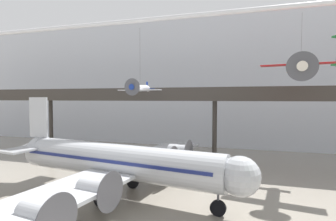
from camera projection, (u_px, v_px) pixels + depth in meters
The scene contains 6 objects.
hangar_back_wall at pixel (222, 81), 51.21m from camera, with size 140.00×3.00×25.68m.
mezzanine_walkway at pixel (214, 99), 38.82m from camera, with size 110.00×3.20×11.16m.
ceiling_truss_beam at pixel (208, 14), 31.88m from camera, with size 120.00×0.60×0.60m.
airliner_silver_main at pixel (115, 161), 25.49m from camera, with size 27.54×31.55×9.68m.
suspended_plane_white_twin at pixel (140, 88), 36.74m from camera, with size 6.43×5.24×9.45m.
suspended_plane_red_highwing at pixel (301, 69), 30.49m from camera, with size 8.94×7.32×8.11m.
Camera 1 is at (4.75, -14.16, 9.58)m, focal length 28.00 mm.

